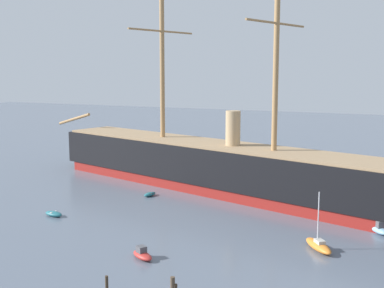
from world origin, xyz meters
name	(u,v)px	position (x,y,z in m)	size (l,w,h in m)	color
tall_ship	(213,165)	(-5.03, 46.26, 3.93)	(74.35, 27.25, 36.60)	maroon
motorboat_near_centre	(142,254)	(-0.39, 15.87, 0.45)	(3.27, 2.61, 1.28)	#B22D28
dinghy_mid_left	(54,214)	(-18.47, 23.86, 0.34)	(2.97, 1.64, 0.66)	#236670
sailboat_mid_right	(318,245)	(15.45, 25.81, 0.53)	(4.16, 4.69, 6.30)	orange
dinghy_alongside_bow	(150,194)	(-12.19, 38.34, 0.29)	(1.47, 2.57, 0.57)	#236670
motorboat_alongside_stern	(379,228)	(20.90, 34.54, 0.54)	(3.24, 3.94, 1.55)	#7FB2D6
dinghy_far_left	(119,168)	(-27.69, 53.91, 0.34)	(2.80, 2.94, 0.67)	#7FB2D6
dinghy_distant_centre	(288,173)	(3.05, 63.38, 0.22)	(1.60, 2.03, 0.44)	#236670
mooring_piling_nearest	(107,288)	(1.50, 6.79, 1.03)	(0.27, 0.27, 2.05)	#382B1E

